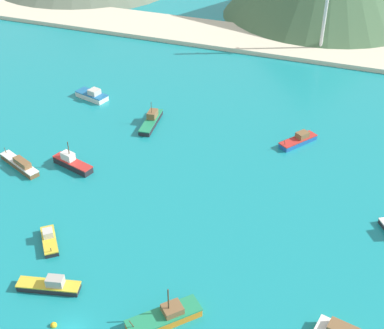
# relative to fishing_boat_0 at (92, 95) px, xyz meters

# --- Properties ---
(ground) EXTENTS (260.00, 280.00, 0.50)m
(ground) POSITION_rel_fishing_boat_0_xyz_m (30.80, -30.26, -1.17)
(ground) COLOR teal
(fishing_boat_0) EXTENTS (8.63, 5.17, 2.64)m
(fishing_boat_0) POSITION_rel_fishing_boat_0_xyz_m (0.00, 0.00, 0.00)
(fishing_boat_0) COLOR silver
(fishing_boat_0) RESTS_ON ground
(fishing_boat_3) EXTENTS (9.30, 9.67, 5.96)m
(fishing_boat_3) POSITION_rel_fishing_boat_0_xyz_m (41.85, -54.26, -0.06)
(fishing_boat_3) COLOR orange
(fishing_boat_3) RESTS_ON ground
(fishing_boat_4) EXTENTS (9.23, 4.54, 5.61)m
(fishing_boat_4) POSITION_rel_fishing_boat_0_xyz_m (10.69, -26.69, 0.09)
(fishing_boat_4) COLOR #232328
(fishing_boat_4) RESTS_ON ground
(fishing_boat_5) EXTENTS (5.97, 6.58, 2.10)m
(fishing_boat_5) POSITION_rel_fishing_boat_0_xyz_m (18.52, -46.54, -0.23)
(fishing_boat_5) COLOR #232328
(fishing_boat_5) RESTS_ON ground
(fishing_boat_6) EXTENTS (7.00, 8.65, 2.32)m
(fishing_boat_6) POSITION_rel_fishing_boat_0_xyz_m (49.95, -2.68, -0.13)
(fishing_boat_6) COLOR #1E5BA8
(fishing_boat_6) RESTS_ON ground
(fishing_boat_9) EXTENTS (3.69, 10.73, 5.18)m
(fishing_boat_9) POSITION_rel_fishing_boat_0_xyz_m (18.17, -6.14, -0.04)
(fishing_boat_9) COLOR #232328
(fishing_boat_9) RESTS_ON ground
(fishing_boat_10) EXTENTS (9.42, 4.29, 2.43)m
(fishing_boat_10) POSITION_rel_fishing_boat_0_xyz_m (24.09, -54.79, -0.13)
(fishing_boat_10) COLOR #232328
(fishing_boat_10) RESTS_ON ground
(fishing_boat_11) EXTENTS (10.78, 6.07, 2.32)m
(fishing_boat_11) POSITION_rel_fishing_boat_0_xyz_m (1.36, -30.35, -0.10)
(fishing_boat_11) COLOR brown
(fishing_boat_11) RESTS_ON ground
(buoy_0) EXTENTS (0.86, 0.86, 0.86)m
(buoy_0) POSITION_rel_fishing_boat_0_xyz_m (28.10, -60.23, -0.77)
(buoy_0) COLOR gold
(buoy_0) RESTS_ON ground
(beach_strip) EXTENTS (247.00, 20.63, 1.20)m
(beach_strip) POSITION_rel_fishing_boat_0_xyz_m (30.80, 49.24, -0.32)
(beach_strip) COLOR beige
(beach_strip) RESTS_ON ground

